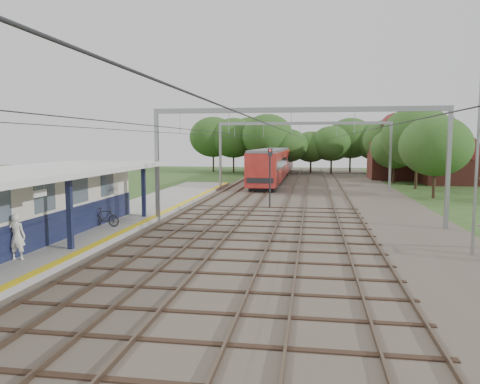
{
  "coord_description": "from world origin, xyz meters",
  "views": [
    {
      "loc": [
        4.48,
        -12.65,
        5.0
      ],
      "look_at": [
        -0.38,
        18.6,
        1.6
      ],
      "focal_mm": 35.0,
      "sensor_mm": 36.0,
      "label": 1
    }
  ],
  "objects_px": {
    "train": "(276,162)",
    "bicycle": "(105,217)",
    "person": "(17,237)",
    "signal_post": "(270,171)"
  },
  "relations": [
    {
      "from": "train",
      "to": "signal_post",
      "type": "bearing_deg",
      "value": -86.37
    },
    {
      "from": "train",
      "to": "signal_post",
      "type": "height_order",
      "value": "signal_post"
    },
    {
      "from": "person",
      "to": "bicycle",
      "type": "distance_m",
      "value": 7.44
    },
    {
      "from": "bicycle",
      "to": "signal_post",
      "type": "distance_m",
      "value": 13.51
    },
    {
      "from": "train",
      "to": "bicycle",
      "type": "bearing_deg",
      "value": -99.0
    },
    {
      "from": "person",
      "to": "signal_post",
      "type": "height_order",
      "value": "signal_post"
    },
    {
      "from": "signal_post",
      "to": "person",
      "type": "bearing_deg",
      "value": -139.11
    },
    {
      "from": "person",
      "to": "bicycle",
      "type": "bearing_deg",
      "value": -98.78
    },
    {
      "from": "bicycle",
      "to": "train",
      "type": "bearing_deg",
      "value": -1.83
    },
    {
      "from": "person",
      "to": "train",
      "type": "height_order",
      "value": "train"
    }
  ]
}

